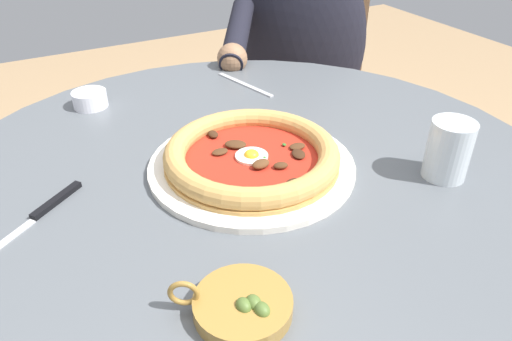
# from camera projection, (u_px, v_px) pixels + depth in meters

# --- Properties ---
(dining_table) EXTENTS (1.00, 1.00, 0.75)m
(dining_table) POSITION_uv_depth(u_px,v_px,m) (249.00, 246.00, 0.81)
(dining_table) COLOR #565B60
(dining_table) RESTS_ON ground
(pizza_on_plate) EXTENTS (0.32, 0.32, 0.04)m
(pizza_on_plate) POSITION_uv_depth(u_px,v_px,m) (252.00, 157.00, 0.73)
(pizza_on_plate) COLOR white
(pizza_on_plate) RESTS_ON dining_table
(water_glass) EXTENTS (0.06, 0.06, 0.09)m
(water_glass) POSITION_uv_depth(u_px,v_px,m) (448.00, 153.00, 0.71)
(water_glass) COLOR silver
(water_glass) RESTS_ON dining_table
(steak_knife) EXTENTS (0.14, 0.17, 0.01)m
(steak_knife) POSITION_uv_depth(u_px,v_px,m) (41.00, 212.00, 0.65)
(steak_knife) COLOR silver
(steak_knife) RESTS_ON dining_table
(ramekin_capers) EXTENTS (0.07, 0.07, 0.03)m
(ramekin_capers) POSITION_uv_depth(u_px,v_px,m) (90.00, 99.00, 0.92)
(ramekin_capers) COLOR white
(ramekin_capers) RESTS_ON dining_table
(olive_pan) EXTENTS (0.11, 0.12, 0.04)m
(olive_pan) POSITION_uv_depth(u_px,v_px,m) (242.00, 305.00, 0.50)
(olive_pan) COLOR olive
(olive_pan) RESTS_ON dining_table
(fork_utensil) EXTENTS (0.16, 0.05, 0.00)m
(fork_utensil) POSITION_uv_depth(u_px,v_px,m) (245.00, 85.00, 1.02)
(fork_utensil) COLOR #BCBCC1
(fork_utensil) RESTS_ON dining_table
(diner_person) EXTENTS (0.43, 0.56, 1.16)m
(diner_person) POSITION_uv_depth(u_px,v_px,m) (297.00, 106.00, 1.47)
(diner_person) COLOR #282833
(diner_person) RESTS_ON ground
(cafe_chair_diner) EXTENTS (0.59, 0.59, 0.83)m
(cafe_chair_diner) POSITION_uv_depth(u_px,v_px,m) (302.00, 89.00, 1.58)
(cafe_chair_diner) COLOR #957050
(cafe_chair_diner) RESTS_ON ground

